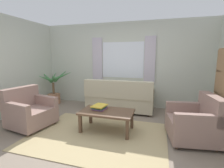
{
  "coord_description": "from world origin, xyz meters",
  "views": [
    {
      "loc": [
        1.15,
        -2.86,
        1.57
      ],
      "look_at": [
        0.1,
        0.7,
        0.94
      ],
      "focal_mm": 26.34,
      "sensor_mm": 36.0,
      "label": 1
    }
  ],
  "objects_px": {
    "armchair_left": "(30,111)",
    "armchair_right": "(195,122)",
    "coffee_table": "(107,114)",
    "book_stack_on_table": "(99,107)",
    "potted_plant": "(54,90)",
    "couch": "(120,98)"
  },
  "relations": [
    {
      "from": "book_stack_on_table",
      "to": "couch",
      "type": "bearing_deg",
      "value": 83.94
    },
    {
      "from": "couch",
      "to": "potted_plant",
      "type": "bearing_deg",
      "value": -2.56
    },
    {
      "from": "coffee_table",
      "to": "couch",
      "type": "bearing_deg",
      "value": 92.51
    },
    {
      "from": "coffee_table",
      "to": "book_stack_on_table",
      "type": "xyz_separation_m",
      "value": [
        -0.2,
        0.07,
        0.1
      ]
    },
    {
      "from": "armchair_left",
      "to": "couch",
      "type": "bearing_deg",
      "value": -36.04
    },
    {
      "from": "armchair_right",
      "to": "coffee_table",
      "type": "height_order",
      "value": "armchair_right"
    },
    {
      "from": "coffee_table",
      "to": "book_stack_on_table",
      "type": "relative_size",
      "value": 2.96
    },
    {
      "from": "couch",
      "to": "armchair_left",
      "type": "xyz_separation_m",
      "value": [
        -1.68,
        -1.63,
        -0.01
      ]
    },
    {
      "from": "book_stack_on_table",
      "to": "coffee_table",
      "type": "bearing_deg",
      "value": -20.86
    },
    {
      "from": "coffee_table",
      "to": "book_stack_on_table",
      "type": "distance_m",
      "value": 0.23
    },
    {
      "from": "couch",
      "to": "armchair_left",
      "type": "distance_m",
      "value": 2.34
    },
    {
      "from": "armchair_left",
      "to": "coffee_table",
      "type": "height_order",
      "value": "armchair_left"
    },
    {
      "from": "coffee_table",
      "to": "book_stack_on_table",
      "type": "height_order",
      "value": "book_stack_on_table"
    },
    {
      "from": "armchair_left",
      "to": "potted_plant",
      "type": "height_order",
      "value": "potted_plant"
    },
    {
      "from": "armchair_right",
      "to": "potted_plant",
      "type": "height_order",
      "value": "potted_plant"
    },
    {
      "from": "armchair_left",
      "to": "coffee_table",
      "type": "relative_size",
      "value": 0.88
    },
    {
      "from": "coffee_table",
      "to": "armchair_right",
      "type": "bearing_deg",
      "value": 2.8
    },
    {
      "from": "armchair_left",
      "to": "armchair_right",
      "type": "relative_size",
      "value": 1.02
    },
    {
      "from": "armchair_left",
      "to": "armchair_right",
      "type": "xyz_separation_m",
      "value": [
        3.44,
        0.36,
        0.0
      ]
    },
    {
      "from": "armchair_left",
      "to": "book_stack_on_table",
      "type": "distance_m",
      "value": 1.59
    },
    {
      "from": "armchair_right",
      "to": "book_stack_on_table",
      "type": "relative_size",
      "value": 2.55
    },
    {
      "from": "armchair_left",
      "to": "potted_plant",
      "type": "bearing_deg",
      "value": 28.6
    }
  ]
}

